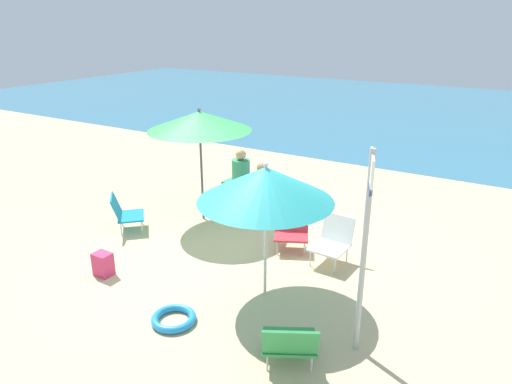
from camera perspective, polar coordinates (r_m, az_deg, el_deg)
The scene contains 13 objects.
ground_plane at distance 7.14m, azimuth -2.55°, elevation -7.89°, with size 40.00×40.00×0.00m, color #D3BC8C.
sea_water at distance 19.34m, azimuth 20.07°, elevation 9.11°, with size 40.00×16.00×0.01m, color teal.
umbrella_teal at distance 5.61m, azimuth 1.18°, elevation 0.94°, with size 1.67×1.67×1.79m.
umbrella_green at distance 7.96m, azimuth -6.89°, elevation 8.57°, with size 1.75×1.75×1.99m.
beach_chair_a at distance 8.15m, azimuth -15.74°, elevation -2.34°, with size 0.72×0.72×0.63m.
beach_chair_b at distance 5.00m, azimuth 4.11°, elevation -17.78°, with size 0.75×0.74×0.57m.
beach_chair_c at distance 6.95m, azimuth 9.34°, elevation -5.74°, with size 0.52×0.63×0.66m.
beach_chair_d at distance 7.29m, azimuth 4.35°, elevation -4.28°, with size 0.68×0.67×0.66m.
person_a at distance 9.23m, azimuth -2.06°, elevation 2.27°, with size 0.58×0.38×1.01m.
person_b at distance 8.72m, azimuth 0.56°, elevation 0.76°, with size 0.53×0.44×0.92m.
warning_sign at distance 4.74m, azimuth 13.27°, elevation -4.04°, with size 0.20×0.50×2.25m.
swim_ring at distance 5.82m, azimuth -9.97°, elevation -14.91°, with size 0.53×0.53×0.09m, color #238CD8.
beach_bag at distance 6.93m, azimuth -18.10°, elevation -8.34°, with size 0.25×0.20×0.33m, color #DB3866.
Camera 1 is at (3.47, -5.25, 3.38)m, focal length 32.90 mm.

